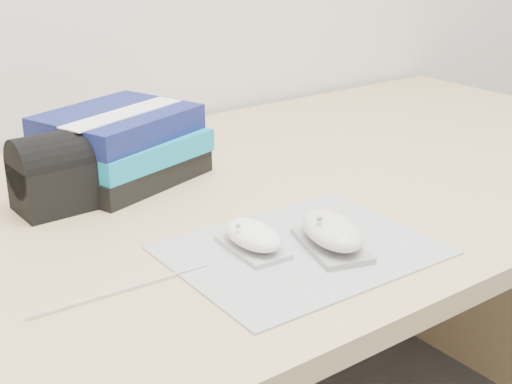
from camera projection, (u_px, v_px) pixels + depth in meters
desk at (249, 297)px, 1.25m from camera, size 1.60×0.80×0.73m
mousepad at (301, 250)px, 0.89m from camera, size 0.32×0.25×0.00m
mouse_rear at (253, 237)px, 0.88m from camera, size 0.06×0.10×0.04m
mouse_front at (332, 233)px, 0.88m from camera, size 0.10×0.13×0.05m
usb_cable at (122, 289)px, 0.79m from camera, size 0.21×0.01×0.00m
book_stack at (122, 146)px, 1.12m from camera, size 0.27×0.24×0.11m
pouch at (59, 172)px, 1.01m from camera, size 0.12×0.09×0.11m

